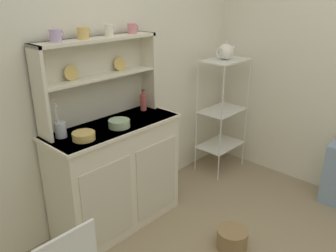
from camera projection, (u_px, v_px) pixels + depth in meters
The scene contains 14 objects.
wall_back at pixel (106, 71), 2.80m from camera, with size 3.84×0.05×2.50m, color silver.
hutch_cabinet at pixel (116, 175), 2.82m from camera, with size 1.08×0.45×0.89m.
hutch_shelf_unit at pixel (97, 73), 2.62m from camera, with size 1.01×0.18×0.64m.
bakers_rack at pixel (223, 105), 3.63m from camera, with size 0.49×0.32×1.21m.
floor_basket at pixel (232, 239), 2.66m from camera, with size 0.24×0.24×0.15m, color #93754C.
cup_lilac_0 at pixel (56, 36), 2.26m from camera, with size 0.09×0.08×0.08m.
cup_gold_1 at pixel (83, 33), 2.41m from camera, with size 0.09×0.08×0.08m.
cup_cream_2 at pixel (109, 30), 2.56m from camera, with size 0.08×0.06×0.08m.
cup_rose_3 at pixel (132, 28), 2.72m from camera, with size 0.09×0.07×0.08m.
bowl_mixing_large at pixel (84, 136), 2.39m from camera, with size 0.16×0.16×0.05m, color #DBB760.
bowl_floral_medium at pixel (119, 124), 2.60m from camera, with size 0.16×0.16×0.06m, color #9EB78E.
jam_bottle at pixel (143, 102), 2.96m from camera, with size 0.05×0.05×0.18m.
utensil_jar at pixel (60, 129), 2.41m from camera, with size 0.08×0.08×0.25m.
porcelain_teapot at pixel (226, 52), 3.43m from camera, with size 0.25×0.16×0.18m.
Camera 1 is at (-1.68, -0.63, 1.86)m, focal length 37.13 mm.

